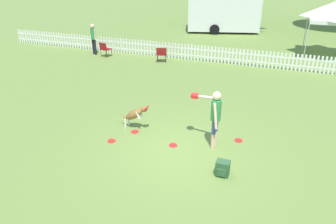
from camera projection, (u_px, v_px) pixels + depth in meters
ground_plane at (181, 151)px, 9.23m from camera, size 240.00×240.00×0.00m
handler_person at (214, 112)px, 9.00m from camera, size 0.96×0.73×1.71m
leaping_dog at (135, 114)px, 10.21m from camera, size 1.11×0.36×0.89m
frisbee_near_handler at (173, 145)px, 9.49m from camera, size 0.23×0.23×0.02m
frisbee_near_dog at (239, 140)px, 9.73m from camera, size 0.23×0.23×0.02m
frisbee_midfield at (135, 132)px, 10.21m from camera, size 0.23×0.23×0.02m
frisbee_far_scatter at (112, 141)px, 9.71m from camera, size 0.23×0.23×0.02m
backpack_on_grass at (223, 168)px, 8.14m from camera, size 0.33×0.30×0.40m
picket_fence at (234, 56)px, 16.36m from camera, size 27.14×0.04×0.82m
folding_chair_blue_left at (105, 48)px, 17.57m from camera, size 0.57×0.58×0.80m
folding_chair_center at (162, 53)px, 16.70m from camera, size 0.66×0.67×0.79m
spectator_standing at (93, 36)px, 17.80m from camera, size 0.39×0.27×1.67m
equipment_trailer at (223, 13)px, 23.21m from camera, size 5.85×3.48×2.45m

